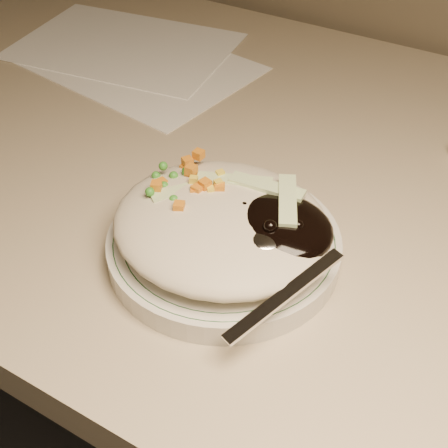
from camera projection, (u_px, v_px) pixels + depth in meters
The scene contains 5 objects.
desk at pixel (336, 316), 0.77m from camera, with size 1.40×0.70×0.74m.
plate at pixel (224, 246), 0.56m from camera, with size 0.21×0.21×0.02m, color silver.
plate_rim at pixel (224, 238), 0.55m from camera, with size 0.20×0.20×0.00m.
meal at pixel (228, 221), 0.54m from camera, with size 0.21×0.19×0.05m.
papers at pixel (131, 55), 0.87m from camera, with size 0.38×0.28×0.00m.
Camera 1 is at (0.14, 0.87, 1.13)m, focal length 50.00 mm.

